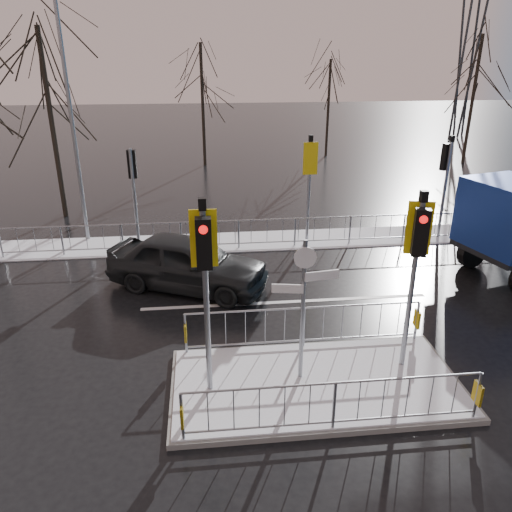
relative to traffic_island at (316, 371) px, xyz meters
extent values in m
plane|color=black|center=(0.01, -0.01, -0.39)|extent=(120.00, 120.00, 0.00)
cube|color=white|center=(0.01, 8.59, -0.37)|extent=(30.00, 2.00, 0.04)
cube|color=silver|center=(0.01, 3.79, -0.39)|extent=(8.00, 0.15, 0.01)
cube|color=slate|center=(0.01, -0.01, -0.33)|extent=(6.00, 3.00, 0.12)
cube|color=white|center=(0.01, -0.01, -0.26)|extent=(5.85, 2.85, 0.03)
cube|color=gold|center=(-2.69, -1.39, 0.28)|extent=(0.05, 0.28, 0.42)
cube|color=gold|center=(2.71, -1.39, 0.28)|extent=(0.05, 0.28, 0.42)
cube|color=gold|center=(-2.69, 1.37, 0.28)|extent=(0.05, 0.28, 0.42)
cube|color=gold|center=(2.71, 1.37, 0.28)|extent=(0.05, 0.28, 0.42)
cylinder|color=gray|center=(-2.19, -0.01, 1.63)|extent=(0.11, 0.11, 3.80)
cube|color=black|center=(-2.19, -0.19, 2.98)|extent=(0.28, 0.22, 0.95)
cylinder|color=red|center=(-2.19, -0.30, 3.28)|extent=(0.16, 0.04, 0.16)
cube|color=yellow|center=(-2.19, 0.06, 2.98)|extent=(0.50, 0.03, 1.10)
cube|color=black|center=(-2.19, -0.01, 3.65)|extent=(0.14, 0.14, 0.22)
cylinder|color=gray|center=(2.01, 0.39, 1.58)|extent=(0.11, 0.11, 3.70)
cube|color=black|center=(1.96, 0.22, 2.88)|extent=(0.33, 0.28, 0.95)
cylinder|color=red|center=(1.94, 0.11, 3.18)|extent=(0.16, 0.08, 0.16)
cube|color=yellow|center=(2.03, 0.46, 2.88)|extent=(0.49, 0.16, 1.10)
cube|color=black|center=(2.01, 0.39, 3.55)|extent=(0.14, 0.14, 0.22)
cylinder|color=gray|center=(-0.29, 0.19, 1.28)|extent=(0.09, 0.09, 3.10)
cube|color=silver|center=(0.06, 0.19, 2.08)|extent=(0.70, 0.14, 0.18)
cube|color=silver|center=(-0.61, 0.19, 1.83)|extent=(0.62, 0.15, 0.18)
cylinder|color=silver|center=(-0.29, 0.16, 2.48)|extent=(0.44, 0.03, 0.44)
cylinder|color=gray|center=(-4.49, 8.29, 1.40)|extent=(0.11, 0.11, 3.50)
cube|color=black|center=(-4.49, 8.47, 2.60)|extent=(0.28, 0.22, 0.95)
cylinder|color=red|center=(-4.49, 8.58, 2.90)|extent=(0.16, 0.04, 0.16)
cylinder|color=gray|center=(1.51, 8.29, 1.45)|extent=(0.11, 0.11, 3.60)
cube|color=black|center=(1.51, 8.47, 2.70)|extent=(0.28, 0.22, 0.95)
cylinder|color=red|center=(1.51, 8.58, 3.00)|extent=(0.16, 0.04, 0.16)
cube|color=yellow|center=(1.51, 8.22, 2.70)|extent=(0.50, 0.03, 1.10)
cube|color=black|center=(1.51, 8.29, 3.37)|extent=(0.14, 0.14, 0.22)
cylinder|color=gray|center=(6.51, 8.29, 1.40)|extent=(0.11, 0.11, 3.50)
cube|color=black|center=(6.46, 8.46, 2.60)|extent=(0.33, 0.28, 0.95)
cylinder|color=red|center=(6.44, 8.57, 2.90)|extent=(0.16, 0.08, 0.16)
cube|color=black|center=(6.51, 8.29, 3.27)|extent=(0.14, 0.14, 0.22)
imported|color=black|center=(-2.70, 5.02, 0.41)|extent=(5.07, 3.67, 1.60)
cylinder|color=black|center=(6.35, 5.60, 0.10)|extent=(1.03, 0.55, 0.99)
cube|color=navy|center=(6.72, 4.62, 1.65)|extent=(2.54, 2.82, 1.98)
cube|color=#2D3033|center=(6.14, 4.47, 0.55)|extent=(0.72, 2.23, 0.35)
cylinder|color=black|center=(-7.99, 12.49, 3.29)|extent=(0.20, 0.20, 7.36)
cylinder|color=black|center=(-1.99, 21.99, 3.06)|extent=(0.19, 0.19, 6.90)
cylinder|color=black|center=(6.01, 23.99, 2.60)|extent=(0.16, 0.16, 5.98)
cylinder|color=black|center=(14.01, 20.99, 3.29)|extent=(0.20, 0.20, 7.36)
cylinder|color=gray|center=(-6.49, 9.49, 3.71)|extent=(0.14, 0.14, 8.20)
camera|label=1|loc=(-2.16, -8.41, 6.13)|focal=35.00mm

